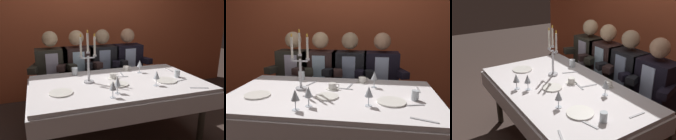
# 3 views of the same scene
# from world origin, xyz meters

# --- Properties ---
(back_wall) EXTENTS (6.00, 0.12, 2.70)m
(back_wall) POSITION_xyz_m (0.00, 1.66, 1.35)
(back_wall) COLOR #D05C36
(back_wall) RESTS_ON ground_plane
(dining_table) EXTENTS (1.94, 1.14, 0.74)m
(dining_table) POSITION_xyz_m (0.00, 0.00, 0.62)
(dining_table) COLOR white
(dining_table) RESTS_ON ground_plane
(candelabra) EXTENTS (0.19, 0.11, 0.58)m
(candelabra) POSITION_xyz_m (-0.32, 0.08, 0.98)
(candelabra) COLOR silver
(candelabra) RESTS_ON dining_table
(dinner_plate_0) EXTENTS (0.20, 0.20, 0.01)m
(dinner_plate_0) POSITION_xyz_m (-0.03, -0.10, 0.75)
(dinner_plate_0) COLOR white
(dinner_plate_0) RESTS_ON dining_table
(dinner_plate_1) EXTENTS (0.23, 0.23, 0.01)m
(dinner_plate_1) POSITION_xyz_m (-0.65, -0.15, 0.75)
(dinner_plate_1) COLOR white
(dinner_plate_1) RESTS_ON dining_table
(dinner_plate_2) EXTENTS (0.24, 0.24, 0.01)m
(dinner_plate_2) POSITION_xyz_m (0.52, -0.15, 0.75)
(dinner_plate_2) COLOR white
(dinner_plate_2) RESTS_ON dining_table
(wine_glass_0) EXTENTS (0.07, 0.07, 0.16)m
(wine_glass_0) POSITION_xyz_m (-0.21, -0.41, 0.86)
(wine_glass_0) COLOR silver
(wine_glass_0) RESTS_ON dining_table
(wine_glass_1) EXTENTS (0.07, 0.07, 0.16)m
(wine_glass_1) POSITION_xyz_m (-0.13, -0.33, 0.85)
(wine_glass_1) COLOR silver
(wine_glass_1) RESTS_ON dining_table
(wine_glass_2) EXTENTS (0.07, 0.07, 0.16)m
(wine_glass_2) POSITION_xyz_m (0.34, -0.25, 0.86)
(wine_glass_2) COLOR silver
(wine_glass_2) RESTS_ON dining_table
(wine_glass_3) EXTENTS (0.07, 0.07, 0.16)m
(wine_glass_3) POSITION_xyz_m (0.38, 0.25, 0.85)
(wine_glass_3) COLOR silver
(wine_glass_3) RESTS_ON dining_table
(water_tumbler_0) EXTENTS (0.06, 0.06, 0.09)m
(water_tumbler_0) POSITION_xyz_m (0.72, -0.07, 0.78)
(water_tumbler_0) COLOR silver
(water_tumbler_0) RESTS_ON dining_table
(water_tumbler_1) EXTENTS (0.07, 0.07, 0.09)m
(water_tumbler_1) POSITION_xyz_m (-0.42, 0.42, 0.79)
(water_tumbler_1) COLOR silver
(water_tumbler_1) RESTS_ON dining_table
(coffee_cup_0) EXTENTS (0.13, 0.12, 0.06)m
(coffee_cup_0) POSITION_xyz_m (-0.02, 0.13, 0.77)
(coffee_cup_0) COLOR white
(coffee_cup_0) RESTS_ON dining_table
(coffee_cup_1) EXTENTS (0.13, 0.12, 0.06)m
(coffee_cup_1) POSITION_xyz_m (0.26, 0.40, 0.77)
(coffee_cup_1) COLOR white
(coffee_cup_1) RESTS_ON dining_table
(knife_0) EXTENTS (0.18, 0.08, 0.01)m
(knife_0) POSITION_xyz_m (0.72, -0.46, 0.74)
(knife_0) COLOR #B7B7BC
(knife_0) RESTS_ON dining_table
(knife_1) EXTENTS (0.05, 0.19, 0.01)m
(knife_1) POSITION_xyz_m (0.14, 0.25, 0.74)
(knife_1) COLOR #B7B7BC
(knife_1) RESTS_ON dining_table
(knife_2) EXTENTS (0.08, 0.19, 0.01)m
(knife_2) POSITION_xyz_m (-0.27, 0.29, 0.74)
(knife_2) COLOR #B7B7BC
(knife_2) RESTS_ON dining_table
(knife_3) EXTENTS (0.19, 0.05, 0.01)m
(knife_3) POSITION_xyz_m (0.09, 0.16, 0.74)
(knife_3) COLOR #B7B7BC
(knife_3) RESTS_ON dining_table
(spoon_4) EXTENTS (0.03, 0.17, 0.01)m
(spoon_4) POSITION_xyz_m (0.81, 0.23, 0.74)
(spoon_4) COLOR #B7B7BC
(spoon_4) RESTS_ON dining_table
(knife_5) EXTENTS (0.19, 0.06, 0.01)m
(knife_5) POSITION_xyz_m (0.69, -0.19, 0.74)
(knife_5) COLOR #B7B7BC
(knife_5) RESTS_ON dining_table
(seated_diner_0) EXTENTS (0.63, 0.48, 1.24)m
(seated_diner_0) POSITION_xyz_m (-0.66, 0.89, 0.74)
(seated_diner_0) COLOR #2D2920
(seated_diner_0) RESTS_ON ground_plane
(seated_diner_1) EXTENTS (0.63, 0.48, 1.24)m
(seated_diner_1) POSITION_xyz_m (-0.30, 0.89, 0.74)
(seated_diner_1) COLOR #2D2920
(seated_diner_1) RESTS_ON ground_plane
(seated_diner_2) EXTENTS (0.63, 0.48, 1.24)m
(seated_diner_2) POSITION_xyz_m (0.08, 0.89, 0.74)
(seated_diner_2) COLOR #2D2920
(seated_diner_2) RESTS_ON ground_plane
(seated_diner_3) EXTENTS (0.63, 0.48, 1.24)m
(seated_diner_3) POSITION_xyz_m (0.47, 0.89, 0.74)
(seated_diner_3) COLOR #2D2920
(seated_diner_3) RESTS_ON ground_plane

